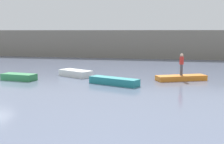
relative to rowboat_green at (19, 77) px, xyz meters
The scene contains 6 objects.
embankment_wall 21.69m from the rowboat_green, 92.75° to the left, with size 80.00×1.20×3.97m, color gray.
rowboat_green is the anchor object (origin of this frame).
rowboat_white 4.68m from the rowboat_green, 37.97° to the left, with size 2.97×1.26×0.54m, color white.
rowboat_teal 7.75m from the rowboat_green, ahead, with size 3.86×0.94×0.51m, color teal.
rowboat_orange 12.76m from the rowboat_green, 11.77° to the left, with size 3.96×1.12×0.40m, color orange.
person_red_shirt 12.80m from the rowboat_green, 11.77° to the left, with size 0.32×0.32×1.71m.
Camera 1 is at (13.32, -20.06, 3.83)m, focal length 49.55 mm.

